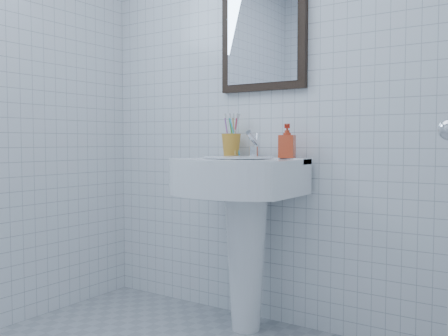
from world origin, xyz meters
The scene contains 6 objects.
wall_back centered at (0.00, 1.20, 1.25)m, with size 2.20×0.02×2.50m, color white.
washbasin centered at (-0.04, 0.99, 0.60)m, with size 0.58×0.43×0.89m.
faucet centered at (-0.04, 1.09, 0.94)m, with size 0.06×0.12×0.14m.
toothbrush_cup centered at (-0.20, 1.12, 0.95)m, with size 0.10×0.10×0.12m, color #C78526, non-canonical shape.
soap_dispenser centered at (0.15, 1.09, 0.97)m, with size 0.08×0.08×0.17m, color red.
wall_mirror centered at (-0.04, 1.18, 1.55)m, with size 0.50×0.04×0.62m.
Camera 1 is at (1.27, -1.15, 0.97)m, focal length 40.00 mm.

